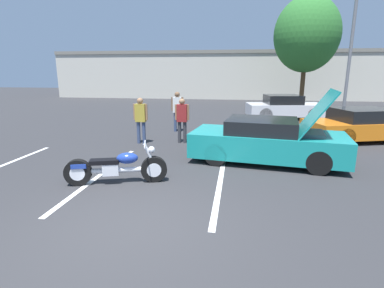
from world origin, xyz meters
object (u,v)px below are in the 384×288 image
object	(u,v)px
parked_car_left_row	(285,108)
spectator_midground	(177,108)
tree_background	(307,35)
spectator_near_motorcycle	(141,117)
light_pole	(353,41)
show_car_hood_open	(268,141)
spectator_by_show_car	(182,117)
motorcycle	(116,168)
parked_car_right_row	(365,125)

from	to	relation	value
parked_car_left_row	spectator_midground	xyz separation A→B (m)	(-5.08, -4.43, 0.40)
tree_background	spectator_near_motorcycle	world-z (taller)	tree_background
light_pole	parked_car_left_row	world-z (taller)	light_pole
show_car_hood_open	spectator_midground	bearing A→B (deg)	138.91
show_car_hood_open	spectator_by_show_car	size ratio (longest dim) A/B	2.77
spectator_near_motorcycle	spectator_midground	xyz separation A→B (m)	(0.85, 2.36, 0.04)
parked_car_left_row	light_pole	bearing A→B (deg)	19.85
tree_background	motorcycle	size ratio (longest dim) A/B	3.33
spectator_by_show_car	show_car_hood_open	bearing A→B (deg)	-34.32
light_pole	tree_background	bearing A→B (deg)	115.44
parked_car_right_row	spectator_by_show_car	size ratio (longest dim) A/B	2.93
motorcycle	spectator_near_motorcycle	size ratio (longest dim) A/B	1.39
motorcycle	spectator_midground	distance (m)	6.30
show_car_hood_open	parked_car_right_row	size ratio (longest dim) A/B	0.95
show_car_hood_open	parked_car_right_row	world-z (taller)	show_car_hood_open
light_pole	spectator_midground	bearing A→B (deg)	-143.56
spectator_midground	show_car_hood_open	bearing A→B (deg)	-49.26
show_car_hood_open	parked_car_right_row	distance (m)	5.15
light_pole	spectator_near_motorcycle	bearing A→B (deg)	-137.53
light_pole	show_car_hood_open	size ratio (longest dim) A/B	1.71
parked_car_left_row	spectator_by_show_car	world-z (taller)	spectator_by_show_car
show_car_hood_open	spectator_by_show_car	bearing A→B (deg)	153.85
light_pole	parked_car_left_row	size ratio (longest dim) A/B	1.78
spectator_by_show_car	spectator_midground	world-z (taller)	spectator_midground
motorcycle	spectator_near_motorcycle	xyz separation A→B (m)	(-0.67, 3.91, 0.59)
show_car_hood_open	parked_car_left_row	distance (m)	8.57
show_car_hood_open	spectator_midground	distance (m)	5.26
parked_car_left_row	spectator_midground	size ratio (longest dim) A/B	2.52
motorcycle	spectator_by_show_car	xyz separation A→B (m)	(0.76, 4.23, 0.57)
show_car_hood_open	spectator_near_motorcycle	size ratio (longest dim) A/B	2.72
parked_car_left_row	tree_background	bearing A→B (deg)	61.95
light_pole	show_car_hood_open	distance (m)	12.41
tree_background	parked_car_left_row	xyz separation A→B (m)	(-2.01, -5.94, -4.39)
motorcycle	parked_car_right_row	world-z (taller)	parked_car_right_row
spectator_near_motorcycle	spectator_by_show_car	world-z (taller)	spectator_near_motorcycle
show_car_hood_open	spectator_midground	world-z (taller)	show_car_hood_open
parked_car_left_row	spectator_near_motorcycle	xyz separation A→B (m)	(-5.94, -6.79, 0.36)
show_car_hood_open	spectator_by_show_car	xyz separation A→B (m)	(-2.84, 1.94, 0.34)
parked_car_right_row	spectator_midground	size ratio (longest dim) A/B	2.77
parked_car_left_row	parked_car_right_row	xyz separation A→B (m)	(2.20, -5.00, -0.04)
light_pole	spectator_near_motorcycle	size ratio (longest dim) A/B	4.66
spectator_near_motorcycle	spectator_midground	distance (m)	2.51
light_pole	parked_car_right_row	world-z (taller)	light_pole
light_pole	tree_background	size ratio (longest dim) A/B	1.01
motorcycle	parked_car_left_row	world-z (taller)	parked_car_left_row
motorcycle	parked_car_left_row	size ratio (longest dim) A/B	0.53
parked_car_right_row	light_pole	bearing A→B (deg)	59.69
spectator_by_show_car	spectator_midground	bearing A→B (deg)	105.95
light_pole	show_car_hood_open	xyz separation A→B (m)	(-5.47, -10.55, -3.59)
parked_car_left_row	spectator_by_show_car	distance (m)	7.89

